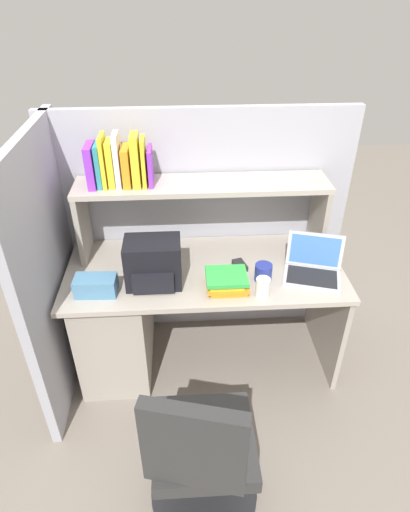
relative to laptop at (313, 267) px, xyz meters
The scene contains 14 objects.
ground_plane 0.99m from the laptop, behind, with size 8.00×8.00×0.00m, color slate.
desk 1.07m from the laptop, behind, with size 1.60×0.70×0.73m.
cubicle_partition_rear 0.77m from the laptop, 141.87° to the left, with size 1.84×0.05×1.55m, color #9E9EA8.
cubicle_partition_left 1.46m from the laptop, behind, with size 0.05×1.06×1.55m, color #9E9EA8.
overhead_hutch 0.74m from the laptop, 153.98° to the left, with size 1.44×0.28×0.45m.
reference_books_on_shelf 1.22m from the laptop, 164.43° to the left, with size 0.35×0.18×0.29m.
laptop is the anchor object (origin of this frame).
backpack 0.89m from the laptop, behind, with size 0.30×0.22×0.26m.
computer_mouse 0.41m from the laptop, 167.27° to the left, with size 0.06×0.10×0.03m, color #262628.
paper_cup 0.36m from the laptop, 151.27° to the right, with size 0.08×0.08×0.11m, color white.
tissue_box 1.20m from the laptop, behind, with size 0.22×0.12×0.10m, color teal.
snack_canister 0.29m from the laptop, behind, with size 0.10×0.10×0.10m, color navy.
desk_book_stack 0.51m from the laptop, 168.46° to the right, with size 0.23×0.19×0.09m.
office_chair 1.17m from the laptop, 127.79° to the right, with size 0.52×0.53×0.93m.
Camera 1 is at (-0.12, -2.03, 2.18)m, focal length 30.25 mm.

